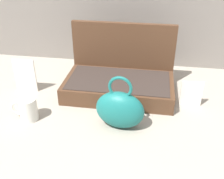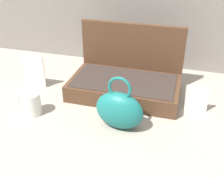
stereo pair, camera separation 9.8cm
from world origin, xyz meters
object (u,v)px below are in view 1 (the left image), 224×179
object	(u,v)px
open_suitcase	(120,78)
info_card_left	(191,94)
coffee_mug	(28,109)
teal_pouch_handbag	(120,109)
poster_card_right	(25,76)

from	to	relation	value
open_suitcase	info_card_left	bearing A→B (deg)	-13.58
coffee_mug	open_suitcase	bearing A→B (deg)	40.48
open_suitcase	teal_pouch_handbag	xyz separation A→B (m)	(0.04, -0.27, 0.01)
teal_pouch_handbag	info_card_left	xyz separation A→B (m)	(0.28, 0.19, -0.02)
poster_card_right	coffee_mug	bearing A→B (deg)	-65.41
open_suitcase	info_card_left	xyz separation A→B (m)	(0.31, -0.08, -0.01)
info_card_left	open_suitcase	bearing A→B (deg)	163.30
poster_card_right	teal_pouch_handbag	bearing A→B (deg)	-24.53
info_card_left	poster_card_right	bearing A→B (deg)	176.37
info_card_left	poster_card_right	distance (m)	0.74
open_suitcase	coffee_mug	xyz separation A→B (m)	(-0.33, -0.28, -0.02)
teal_pouch_handbag	poster_card_right	size ratio (longest dim) A/B	1.36
open_suitcase	poster_card_right	world-z (taller)	open_suitcase
coffee_mug	teal_pouch_handbag	bearing A→B (deg)	1.59
teal_pouch_handbag	coffee_mug	distance (m)	0.36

